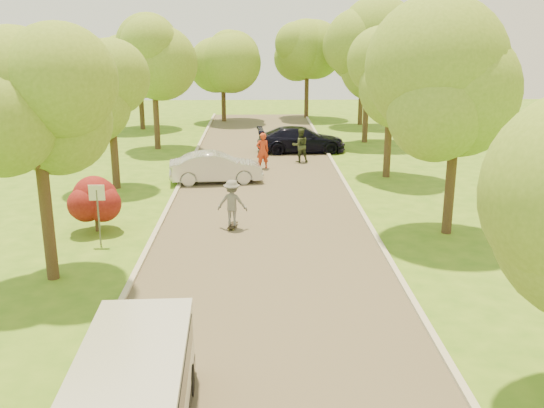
{
  "coord_description": "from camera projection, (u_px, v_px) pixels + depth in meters",
  "views": [
    {
      "loc": [
        -0.24,
        -16.3,
        7.29
      ],
      "look_at": [
        0.27,
        4.52,
        1.3
      ],
      "focal_mm": 40.0,
      "sensor_mm": 36.0,
      "label": 1
    }
  ],
  "objects": [
    {
      "name": "tree_r_far",
      "position": [
        372.0,
        53.0,
        39.29
      ],
      "size": [
        5.33,
        5.2,
        8.34
      ],
      "color": "#382619",
      "rests_on": "ground"
    },
    {
      "name": "street_sign",
      "position": [
        97.0,
        202.0,
        20.95
      ],
      "size": [
        0.55,
        0.06,
        2.17
      ],
      "color": "#59595E",
      "rests_on": "ground"
    },
    {
      "name": "tree_r_mida",
      "position": [
        465.0,
        82.0,
        21.12
      ],
      "size": [
        5.13,
        5.0,
        7.95
      ],
      "color": "#382619",
      "rests_on": "ground"
    },
    {
      "name": "skateboarder",
      "position": [
        232.0,
        203.0,
        22.91
      ],
      "size": [
        1.24,
        0.84,
        1.78
      ],
      "primitive_type": "imported",
      "rotation": [
        0.0,
        0.0,
        2.98
      ],
      "color": "slate",
      "rests_on": "longboard"
    },
    {
      "name": "silver_sedan",
      "position": [
        216.0,
        167.0,
        29.94
      ],
      "size": [
        4.73,
        2.15,
        1.51
      ],
      "primitive_type": "imported",
      "rotation": [
        0.0,
        0.0,
        1.69
      ],
      "color": "silver",
      "rests_on": "ground"
    },
    {
      "name": "person_olive",
      "position": [
        300.0,
        145.0,
        34.46
      ],
      "size": [
        1.06,
        0.89,
        1.94
      ],
      "primitive_type": "imported",
      "rotation": [
        0.0,
        0.0,
        3.32
      ],
      "color": "#2D3520",
      "rests_on": "ground"
    },
    {
      "name": "tree_bg_b",
      "position": [
        365.0,
        53.0,
        47.08
      ],
      "size": [
        5.12,
        5.0,
        7.95
      ],
      "color": "#382619",
      "rests_on": "ground"
    },
    {
      "name": "minivan",
      "position": [
        133.0,
        399.0,
        10.79
      ],
      "size": [
        2.1,
        4.95,
        1.82
      ],
      "rotation": [
        0.0,
        0.0,
        0.04
      ],
      "color": "silver",
      "rests_on": "ground"
    },
    {
      "name": "tree_bg_c",
      "position": [
        225.0,
        59.0,
        48.89
      ],
      "size": [
        4.92,
        4.8,
        7.33
      ],
      "color": "#382619",
      "rests_on": "ground"
    },
    {
      "name": "road",
      "position": [
        264.0,
        211.0,
        25.36
      ],
      "size": [
        8.0,
        60.0,
        0.01
      ],
      "primitive_type": "cube",
      "color": "#4C4438",
      "rests_on": "ground"
    },
    {
      "name": "dark_sedan",
      "position": [
        301.0,
        139.0,
        37.39
      ],
      "size": [
        5.55,
        2.5,
        1.58
      ],
      "primitive_type": "imported",
      "rotation": [
        0.0,
        0.0,
        1.62
      ],
      "color": "black",
      "rests_on": "ground"
    },
    {
      "name": "tree_l_midb",
      "position": [
        114.0,
        91.0,
        27.78
      ],
      "size": [
        4.3,
        4.2,
        6.62
      ],
      "color": "#382619",
      "rests_on": "ground"
    },
    {
      "name": "longboard",
      "position": [
        233.0,
        225.0,
        23.16
      ],
      "size": [
        0.4,
        0.94,
        0.11
      ],
      "rotation": [
        0.0,
        0.0,
        2.98
      ],
      "color": "black",
      "rests_on": "ground"
    },
    {
      "name": "curb_left",
      "position": [
        167.0,
        210.0,
        25.25
      ],
      "size": [
        0.18,
        60.0,
        0.12
      ],
      "primitive_type": "cube",
      "color": "#B2AD9E",
      "rests_on": "ground"
    },
    {
      "name": "ground",
      "position": [
        267.0,
        290.0,
        17.68
      ],
      "size": [
        100.0,
        100.0,
        0.0
      ],
      "primitive_type": "plane",
      "color": "#3D6E1A",
      "rests_on": "ground"
    },
    {
      "name": "red_shrub",
      "position": [
        95.0,
        203.0,
        22.51
      ],
      "size": [
        1.7,
        1.7,
        1.95
      ],
      "color": "#382619",
      "rests_on": "ground"
    },
    {
      "name": "tree_bg_a",
      "position": [
        142.0,
        58.0,
        44.82
      ],
      "size": [
        5.12,
        5.0,
        7.72
      ],
      "color": "#382619",
      "rests_on": "ground"
    },
    {
      "name": "tree_l_far",
      "position": [
        157.0,
        61.0,
        37.15
      ],
      "size": [
        4.92,
        4.8,
        7.79
      ],
      "color": "#382619",
      "rests_on": "ground"
    },
    {
      "name": "curb_right",
      "position": [
        360.0,
        209.0,
        25.44
      ],
      "size": [
        0.18,
        60.0,
        0.12
      ],
      "primitive_type": "cube",
      "color": "#B2AD9E",
      "rests_on": "ground"
    },
    {
      "name": "tree_bg_d",
      "position": [
        310.0,
        54.0,
        50.89
      ],
      "size": [
        5.12,
        5.0,
        7.72
      ],
      "color": "#382619",
      "rests_on": "ground"
    },
    {
      "name": "tree_r_midb",
      "position": [
        395.0,
        81.0,
        29.93
      ],
      "size": [
        4.51,
        4.4,
        7.01
      ],
      "color": "#382619",
      "rests_on": "ground"
    },
    {
      "name": "person_striped",
      "position": [
        263.0,
        151.0,
        32.85
      ],
      "size": [
        0.83,
        0.68,
        1.97
      ],
      "primitive_type": "imported",
      "rotation": [
        0.0,
        0.0,
        3.47
      ],
      "color": "#B7351B",
      "rests_on": "ground"
    },
    {
      "name": "tree_l_mida",
      "position": [
        43.0,
        108.0,
        17.06
      ],
      "size": [
        4.71,
        4.6,
        7.39
      ],
      "color": "#382619",
      "rests_on": "ground"
    }
  ]
}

